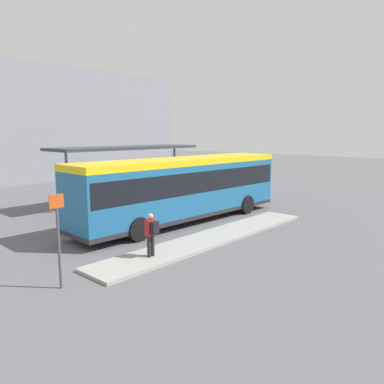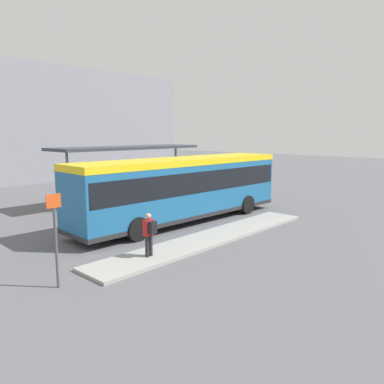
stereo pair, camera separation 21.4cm
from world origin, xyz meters
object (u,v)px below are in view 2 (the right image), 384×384
at_px(city_bus, 184,185).
at_px(potted_planter_near_shelter, 149,196).
at_px(potted_planter_far_side, 113,202).
at_px(bicycle_black, 251,188).
at_px(bicycle_orange, 244,187).
at_px(bicycle_blue, 259,188).
at_px(platform_sign, 56,236).
at_px(pedestrian_waiting, 149,232).

bearing_deg(city_bus, potted_planter_near_shelter, 74.73).
bearing_deg(potted_planter_far_side, bicycle_black, -5.96).
bearing_deg(bicycle_orange, bicycle_black, 170.95).
relative_size(bicycle_black, bicycle_orange, 1.02).
xyz_separation_m(city_bus, bicycle_blue, (10.48, 2.19, -1.53)).
height_order(potted_planter_near_shelter, potted_planter_far_side, potted_planter_far_side).
relative_size(city_bus, platform_sign, 4.47).
relative_size(bicycle_orange, potted_planter_far_side, 1.15).
bearing_deg(platform_sign, bicycle_blue, 15.58).
height_order(pedestrian_waiting, bicycle_blue, pedestrian_waiting).
distance_m(pedestrian_waiting, bicycle_orange, 16.87).
xyz_separation_m(bicycle_blue, platform_sign, (-19.02, -5.30, 1.18)).
bearing_deg(potted_planter_near_shelter, bicycle_orange, -4.46).
bearing_deg(platform_sign, potted_planter_far_side, 45.56).
bearing_deg(bicycle_black, bicycle_blue, 17.66).
height_order(city_bus, pedestrian_waiting, city_bus).
bearing_deg(city_bus, bicycle_orange, 20.56).
bearing_deg(potted_planter_far_side, bicycle_blue, -9.01).
height_order(city_bus, platform_sign, city_bus).
distance_m(city_bus, potted_planter_near_shelter, 4.60).
distance_m(bicycle_black, bicycle_orange, 0.67).
bearing_deg(city_bus, bicycle_blue, 13.63).
height_order(pedestrian_waiting, bicycle_black, pedestrian_waiting).
height_order(city_bus, bicycle_black, city_bus).
height_order(pedestrian_waiting, bicycle_orange, pedestrian_waiting).
xyz_separation_m(city_bus, pedestrian_waiting, (-5.08, -3.21, -0.88)).
relative_size(bicycle_blue, potted_planter_near_shelter, 1.36).
distance_m(bicycle_orange, platform_sign, 20.09).
height_order(bicycle_black, bicycle_orange, bicycle_black).
distance_m(bicycle_black, potted_planter_near_shelter, 9.15).
bearing_deg(pedestrian_waiting, potted_planter_far_side, -30.72).
distance_m(city_bus, bicycle_blue, 10.82).
bearing_deg(bicycle_blue, bicycle_black, 16.82).
distance_m(pedestrian_waiting, potted_planter_near_shelter, 9.81).
height_order(potted_planter_far_side, platform_sign, platform_sign).
distance_m(potted_planter_near_shelter, platform_sign, 12.31).
bearing_deg(bicycle_blue, city_bus, 106.60).
distance_m(bicycle_orange, potted_planter_near_shelter, 9.11).
distance_m(city_bus, potted_planter_far_side, 4.52).
height_order(city_bus, potted_planter_near_shelter, city_bus).
bearing_deg(bicycle_orange, potted_planter_far_side, 81.35).
relative_size(bicycle_blue, potted_planter_far_side, 1.33).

